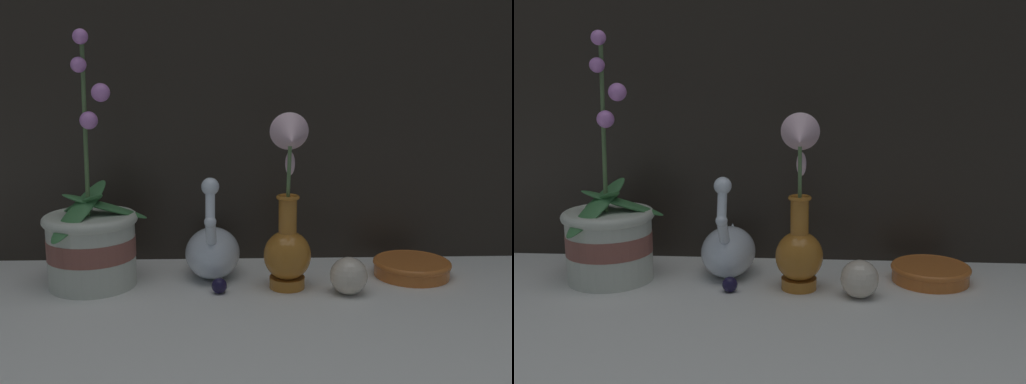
# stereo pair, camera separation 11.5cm
# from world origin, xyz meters

# --- Properties ---
(ground_plane) EXTENTS (2.80, 2.80, 0.00)m
(ground_plane) POSITION_xyz_m (0.00, 0.00, 0.00)
(ground_plane) COLOR silver
(orchid_potted_plant) EXTENTS (0.20, 0.20, 0.48)m
(orchid_potted_plant) POSITION_xyz_m (-0.32, 0.13, 0.09)
(orchid_potted_plant) COLOR beige
(orchid_potted_plant) RESTS_ON ground_plane
(swan_figurine) EXTENTS (0.11, 0.19, 0.21)m
(swan_figurine) POSITION_xyz_m (-0.09, 0.18, 0.06)
(swan_figurine) COLOR silver
(swan_figurine) RESTS_ON ground_plane
(blue_vase) EXTENTS (0.09, 0.12, 0.34)m
(blue_vase) POSITION_xyz_m (0.05, 0.10, 0.12)
(blue_vase) COLOR #B26B23
(blue_vase) RESTS_ON ground_plane
(glass_sphere) EXTENTS (0.07, 0.07, 0.07)m
(glass_sphere) POSITION_xyz_m (0.16, 0.07, 0.04)
(glass_sphere) COLOR beige
(glass_sphere) RESTS_ON ground_plane
(amber_dish) EXTENTS (0.16, 0.16, 0.03)m
(amber_dish) POSITION_xyz_m (0.31, 0.16, 0.02)
(amber_dish) COLOR #C66628
(amber_dish) RESTS_ON ground_plane
(glass_bauble) EXTENTS (0.03, 0.03, 0.03)m
(glass_bauble) POSITION_xyz_m (-0.08, 0.08, 0.01)
(glass_bauble) COLOR #191433
(glass_bauble) RESTS_ON ground_plane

